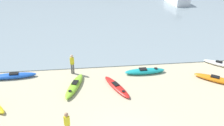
{
  "coord_description": "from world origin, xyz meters",
  "views": [
    {
      "loc": [
        -1.81,
        -9.2,
        9.62
      ],
      "look_at": [
        0.22,
        8.61,
        0.5
      ],
      "focal_mm": 42.0,
      "sensor_mm": 36.0,
      "label": 1
    }
  ],
  "objects_px": {
    "kayak_on_sand_2": "(12,76)",
    "kayak_on_sand_5": "(145,71)",
    "kayak_on_sand_3": "(74,86)",
    "kayak_on_sand_6": "(220,64)",
    "person_near_foreground": "(67,123)",
    "kayak_on_sand_0": "(217,79)",
    "kayak_on_sand_1": "(117,87)",
    "person_near_waterline": "(72,63)"
  },
  "relations": [
    {
      "from": "kayak_on_sand_3",
      "to": "person_near_foreground",
      "type": "xyz_separation_m",
      "value": [
        -0.25,
        -4.73,
        0.72
      ]
    },
    {
      "from": "kayak_on_sand_1",
      "to": "kayak_on_sand_2",
      "type": "bearing_deg",
      "value": 163.27
    },
    {
      "from": "kayak_on_sand_1",
      "to": "kayak_on_sand_2",
      "type": "height_order",
      "value": "kayak_on_sand_2"
    },
    {
      "from": "kayak_on_sand_2",
      "to": "kayak_on_sand_3",
      "type": "xyz_separation_m",
      "value": [
        4.54,
        -1.86,
        -0.02
      ]
    },
    {
      "from": "kayak_on_sand_3",
      "to": "person_near_foreground",
      "type": "bearing_deg",
      "value": -93.06
    },
    {
      "from": "kayak_on_sand_2",
      "to": "person_near_waterline",
      "type": "distance_m",
      "value": 4.45
    },
    {
      "from": "kayak_on_sand_5",
      "to": "person_near_foreground",
      "type": "relative_size",
      "value": 2.0
    },
    {
      "from": "kayak_on_sand_6",
      "to": "kayak_on_sand_0",
      "type": "bearing_deg",
      "value": -121.65
    },
    {
      "from": "person_near_waterline",
      "to": "kayak_on_sand_2",
      "type": "bearing_deg",
      "value": -177.4
    },
    {
      "from": "kayak_on_sand_2",
      "to": "kayak_on_sand_5",
      "type": "distance_m",
      "value": 9.77
    },
    {
      "from": "person_near_waterline",
      "to": "kayak_on_sand_0",
      "type": "bearing_deg",
      "value": -12.88
    },
    {
      "from": "kayak_on_sand_0",
      "to": "kayak_on_sand_6",
      "type": "distance_m",
      "value": 2.68
    },
    {
      "from": "kayak_on_sand_2",
      "to": "kayak_on_sand_3",
      "type": "bearing_deg",
      "value": -22.26
    },
    {
      "from": "kayak_on_sand_1",
      "to": "kayak_on_sand_6",
      "type": "bearing_deg",
      "value": 15.42
    },
    {
      "from": "kayak_on_sand_3",
      "to": "kayak_on_sand_1",
      "type": "bearing_deg",
      "value": -7.29
    },
    {
      "from": "person_near_foreground",
      "to": "person_near_waterline",
      "type": "distance_m",
      "value": 6.79
    },
    {
      "from": "kayak_on_sand_1",
      "to": "person_near_waterline",
      "type": "bearing_deg",
      "value": 141.13
    },
    {
      "from": "kayak_on_sand_3",
      "to": "kayak_on_sand_5",
      "type": "bearing_deg",
      "value": 15.67
    },
    {
      "from": "kayak_on_sand_2",
      "to": "kayak_on_sand_5",
      "type": "relative_size",
      "value": 1.15
    },
    {
      "from": "kayak_on_sand_3",
      "to": "kayak_on_sand_6",
      "type": "relative_size",
      "value": 1.36
    },
    {
      "from": "kayak_on_sand_2",
      "to": "kayak_on_sand_3",
      "type": "height_order",
      "value": "kayak_on_sand_2"
    },
    {
      "from": "kayak_on_sand_3",
      "to": "kayak_on_sand_5",
      "type": "height_order",
      "value": "kayak_on_sand_5"
    },
    {
      "from": "kayak_on_sand_0",
      "to": "kayak_on_sand_1",
      "type": "xyz_separation_m",
      "value": [
        -7.2,
        -0.09,
        -0.04
      ]
    },
    {
      "from": "kayak_on_sand_6",
      "to": "person_near_waterline",
      "type": "distance_m",
      "value": 11.63
    },
    {
      "from": "kayak_on_sand_0",
      "to": "person_near_foreground",
      "type": "distance_m",
      "value": 11.25
    },
    {
      "from": "kayak_on_sand_3",
      "to": "kayak_on_sand_6",
      "type": "xyz_separation_m",
      "value": [
        11.46,
        2.01,
        -0.02
      ]
    },
    {
      "from": "kayak_on_sand_6",
      "to": "person_near_waterline",
      "type": "xyz_separation_m",
      "value": [
        -11.61,
        0.05,
        0.73
      ]
    },
    {
      "from": "kayak_on_sand_2",
      "to": "kayak_on_sand_1",
      "type": "bearing_deg",
      "value": -16.73
    },
    {
      "from": "kayak_on_sand_3",
      "to": "person_near_waterline",
      "type": "distance_m",
      "value": 2.18
    },
    {
      "from": "kayak_on_sand_2",
      "to": "person_near_foreground",
      "type": "relative_size",
      "value": 2.29
    },
    {
      "from": "person_near_waterline",
      "to": "person_near_foreground",
      "type": "bearing_deg",
      "value": -90.89
    },
    {
      "from": "person_near_waterline",
      "to": "kayak_on_sand_5",
      "type": "bearing_deg",
      "value": -6.28
    },
    {
      "from": "kayak_on_sand_0",
      "to": "person_near_waterline",
      "type": "distance_m",
      "value": 10.49
    },
    {
      "from": "kayak_on_sand_1",
      "to": "person_near_foreground",
      "type": "relative_size",
      "value": 2.03
    },
    {
      "from": "person_near_foreground",
      "to": "kayak_on_sand_1",
      "type": "bearing_deg",
      "value": 54.54
    },
    {
      "from": "kayak_on_sand_0",
      "to": "kayak_on_sand_1",
      "type": "bearing_deg",
      "value": -179.29
    },
    {
      "from": "person_near_foreground",
      "to": "kayak_on_sand_5",
      "type": "bearing_deg",
      "value": 48.54
    },
    {
      "from": "kayak_on_sand_5",
      "to": "person_near_foreground",
      "type": "bearing_deg",
      "value": -131.46
    },
    {
      "from": "kayak_on_sand_2",
      "to": "person_near_foreground",
      "type": "xyz_separation_m",
      "value": [
        4.28,
        -6.59,
        0.7
      ]
    },
    {
      "from": "kayak_on_sand_2",
      "to": "kayak_on_sand_6",
      "type": "distance_m",
      "value": 16.0
    },
    {
      "from": "kayak_on_sand_6",
      "to": "kayak_on_sand_5",
      "type": "bearing_deg",
      "value": -175.03
    },
    {
      "from": "kayak_on_sand_0",
      "to": "kayak_on_sand_3",
      "type": "bearing_deg",
      "value": 178.43
    }
  ]
}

